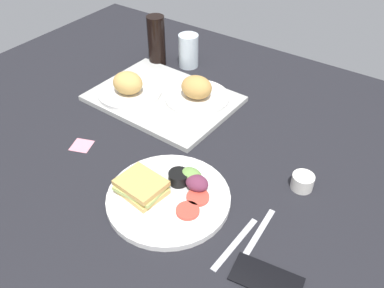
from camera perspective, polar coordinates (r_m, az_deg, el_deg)
name	(u,v)px	position (r cm, az deg, el deg)	size (l,w,h in cm)	color
ground_plane	(180,162)	(112.41, -1.71, -2.59)	(190.00, 150.00, 3.00)	black
serving_tray	(163,99)	(134.05, -4.07, 6.40)	(45.00, 33.00, 1.60)	#B2B2AD
bread_plate_near	(129,88)	(134.33, -8.90, 7.87)	(21.04, 21.04, 8.30)	white
bread_plate_far	(197,92)	(130.20, 0.68, 7.29)	(20.89, 20.89, 8.34)	white
plate_with_salad	(167,193)	(99.73, -3.50, -6.97)	(30.35, 30.35, 5.40)	white
drinking_glass	(188,51)	(151.75, -0.51, 13.01)	(7.31, 7.31, 12.16)	silver
soda_bottle	(156,41)	(152.22, -5.03, 14.27)	(6.40, 6.40, 18.48)	black
espresso_cup	(302,182)	(105.57, 15.32, -5.15)	(5.60, 5.60, 4.00)	silver
fork	(235,243)	(92.22, 6.10, -13.77)	(17.00, 1.40, 0.50)	#B7B7BC
knife	(256,238)	(93.76, 8.98, -12.92)	(19.00, 1.40, 0.50)	#B7B7BC
cell_phone	(267,278)	(88.01, 10.46, -18.13)	(14.40, 7.20, 0.80)	black
sticky_note	(82,145)	(119.68, -15.29, -0.20)	(5.60, 5.60, 0.12)	pink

